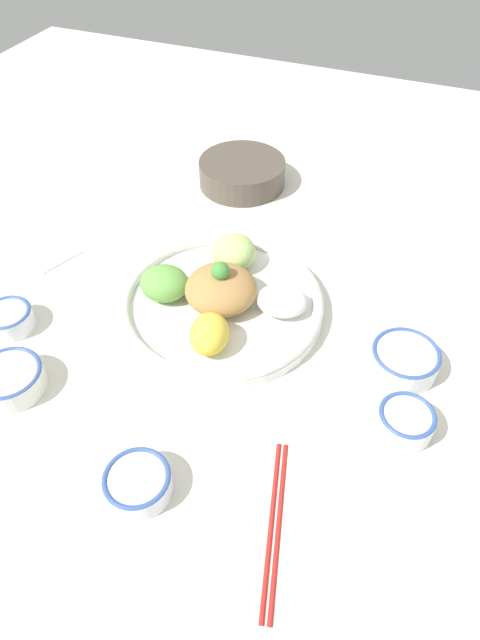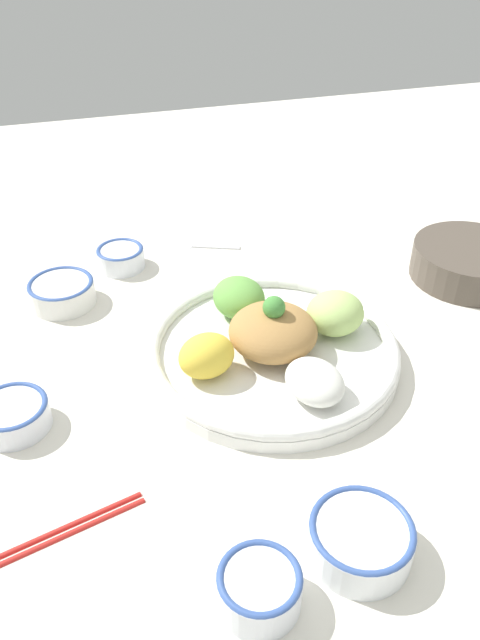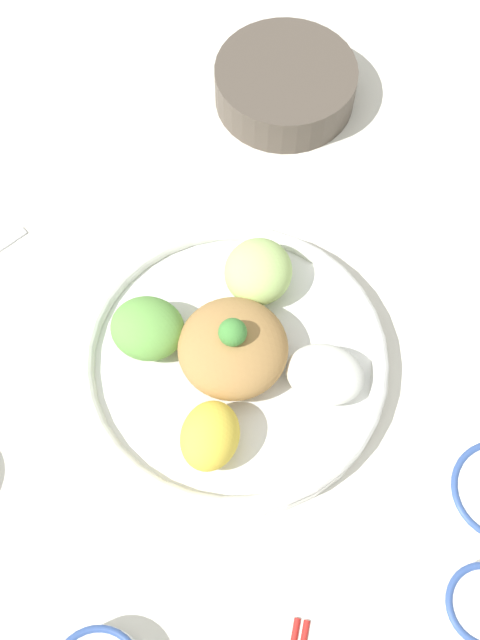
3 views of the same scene
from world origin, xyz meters
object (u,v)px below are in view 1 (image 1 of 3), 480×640
Objects in this scene: salad_platter at (222,299)px; rice_bowl_blue at (404,359)px; sauce_bowl_far at (9,318)px; rice_bowl_plain at (405,421)px; sauce_bowl_dark at (138,483)px; side_serving_bowl at (242,171)px; chopsticks_pair_near at (275,524)px; sauce_bowl_red at (10,379)px; serving_spoon_main at (44,271)px.

rice_bowl_blue is at bearing -93.19° from salad_platter.
sauce_bowl_far is at bearing 118.21° from salad_platter.
rice_bowl_plain is 0.99× the size of sauce_bowl_far.
salad_platter is at bearing -61.79° from sauce_bowl_far.
sauce_bowl_dark is 0.79m from side_serving_bowl.
chopsticks_pair_near is (0.02, -0.19, -0.02)m from sauce_bowl_dark.
salad_platter is 1.55× the size of chopsticks_pair_near.
chopsticks_pair_near is at bearing 161.60° from rice_bowl_blue.
serving_spoon_main is at bearing 26.59° from sauce_bowl_red.
rice_bowl_blue is 0.68m from sauce_bowl_far.
side_serving_bowl reaches higher than rice_bowl_plain.
rice_bowl_blue reaches higher than sauce_bowl_far.
side_serving_bowl is at bearing -9.77° from sauce_bowl_red.
serving_spoon_main is at bearing 50.34° from sauce_bowl_dark.
chopsticks_pair_near is (-0.33, 0.11, -0.02)m from rice_bowl_blue.
sauce_bowl_dark is at bearing -107.72° from serving_spoon_main.
side_serving_bowl is (0.43, 0.45, 0.01)m from rice_bowl_blue.
rice_bowl_blue is at bearing -64.81° from sauce_bowl_red.
rice_bowl_plain reaches higher than chopsticks_pair_near.
chopsticks_pair_near is (-0.06, -0.46, -0.02)m from sauce_bowl_red.
sauce_bowl_red is 1.27× the size of sauce_bowl_far.
salad_platter reaches higher than sauce_bowl_red.
sauce_bowl_dark reaches higher than serving_spoon_main.
side_serving_bowl reaches higher than rice_bowl_blue.
sauce_bowl_red is 1.28× the size of rice_bowl_plain.
salad_platter is at bearing -40.17° from sauce_bowl_red.
sauce_bowl_red is 0.14m from sauce_bowl_far.
serving_spoon_main is (-0.44, 0.25, -0.03)m from side_serving_bowl.
sauce_bowl_red is 1.16× the size of sauce_bowl_dark.
sauce_bowl_red is 0.53× the size of side_serving_bowl.
rice_bowl_blue is 0.34m from chopsticks_pair_near.
sauce_bowl_dark reaches higher than chopsticks_pair_near.
sauce_bowl_red reaches higher than sauce_bowl_dark.
side_serving_bowl is 0.85× the size of chopsticks_pair_near.
side_serving_bowl is 1.47× the size of serving_spoon_main.
rice_bowl_blue is 0.62m from side_serving_bowl.
sauce_bowl_far reaches higher than serving_spoon_main.
side_serving_bowl is at bearing -19.67° from sauce_bowl_far.
side_serving_bowl is at bearing 41.07° from rice_bowl_plain.
chopsticks_pair_near is at bearing -155.39° from side_serving_bowl.
sauce_bowl_red is 0.28m from serving_spoon_main.
salad_platter is at bearing -163.21° from side_serving_bowl.
rice_bowl_plain is (0.23, -0.32, 0.00)m from sauce_bowl_dark.
rice_bowl_plain is (0.15, -0.59, 0.00)m from sauce_bowl_red.
rice_bowl_blue is 0.46× the size of chopsticks_pair_near.
sauce_bowl_dark is 1.11× the size of rice_bowl_plain.
rice_bowl_plain is (-0.12, -0.02, -0.00)m from rice_bowl_blue.
salad_platter is 0.37m from serving_spoon_main.
side_serving_bowl is (0.69, -0.12, 0.01)m from sauce_bowl_red.
rice_bowl_blue reaches higher than serving_spoon_main.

